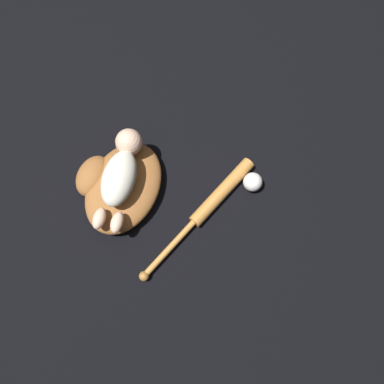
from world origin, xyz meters
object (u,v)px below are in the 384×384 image
baby_figure (121,172)px  baseball_bat (212,202)px  baseball_glove (118,185)px  baseball (253,182)px

baby_figure → baseball_bat: size_ratio=0.84×
baseball_glove → baseball_bat: 0.36m
baby_figure → baseball_bat: bearing=-107.6°
baseball_bat → baby_figure: bearing=72.4°
baseball_bat → baseball: baseball is taller
baseball_glove → baby_figure: baby_figure is taller
baseball_glove → baseball_bat: (-0.09, -0.35, -0.02)m
baseball_glove → baby_figure: bearing=-59.8°
baby_figure → baseball: bearing=-94.3°
baby_figure → baseball: 0.49m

